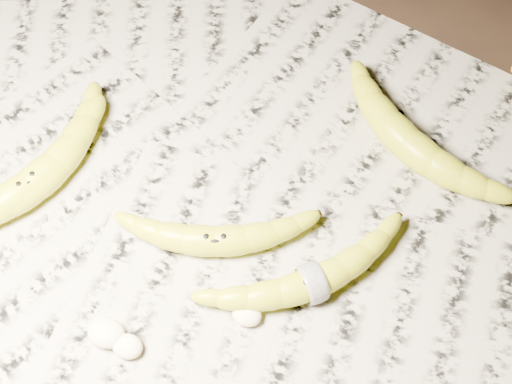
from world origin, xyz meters
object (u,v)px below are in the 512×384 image
(banana_left_b, at_px, (56,164))
(banana_upper_a, at_px, (408,141))
(banana_left_a, at_px, (28,184))
(banana_center, at_px, (216,239))
(banana_taped, at_px, (312,282))

(banana_left_b, bearing_deg, banana_upper_a, -54.39)
(banana_left_a, distance_m, banana_center, 0.21)
(banana_left_a, relative_size, banana_left_b, 1.18)
(banana_left_b, height_order, banana_center, banana_left_b)
(banana_left_a, height_order, banana_center, banana_left_a)
(banana_left_a, height_order, banana_upper_a, same)
(banana_left_a, relative_size, banana_center, 1.22)
(banana_left_a, bearing_deg, banana_taped, -65.48)
(banana_left_b, height_order, banana_upper_a, banana_upper_a)
(banana_left_a, xyz_separation_m, banana_left_b, (0.02, 0.03, -0.00))
(banana_left_a, relative_size, banana_upper_a, 1.08)
(banana_left_b, bearing_deg, banana_taped, -85.23)
(banana_left_b, xyz_separation_m, banana_upper_a, (0.36, 0.14, 0.00))
(banana_center, bearing_deg, banana_upper_a, 29.39)
(banana_upper_a, bearing_deg, banana_left_b, -125.53)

